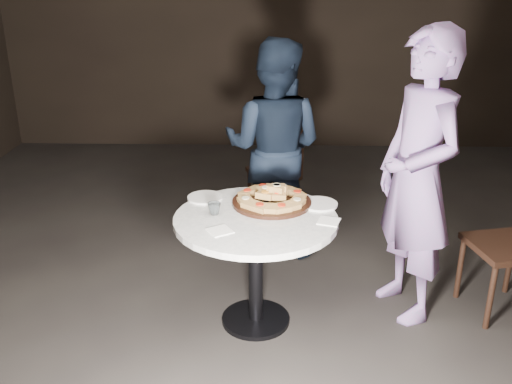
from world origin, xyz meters
TOP-DOWN VIEW (x-y plane):
  - floor at (0.00, 0.00)m, footprint 7.00×7.00m
  - table at (-0.05, -0.15)m, footprint 1.06×1.06m
  - serving_board at (0.04, 0.04)m, footprint 0.48×0.48m
  - focaccia_pile at (0.04, 0.04)m, footprint 0.42×0.42m
  - plate_left at (-0.36, 0.12)m, footprint 0.27×0.27m
  - plate_right at (0.32, 0.03)m, footprint 0.29×0.29m
  - water_glass at (-0.29, -0.12)m, footprint 0.08×0.08m
  - napkin_near at (-0.23, -0.34)m, footprint 0.16×0.16m
  - napkin_far at (0.36, -0.20)m, footprint 0.15×0.15m
  - chair_far at (0.08, 1.33)m, footprint 0.48×0.49m
  - diner_navy at (0.05, 0.88)m, footprint 0.90×0.78m
  - diner_teal at (0.88, 0.03)m, footprint 0.60×0.74m

SIDE VIEW (x-z plane):
  - floor at x=0.00m, z-range 0.00..0.00m
  - chair_far at x=0.08m, z-range 0.06..0.86m
  - table at x=-0.05m, z-range 0.22..0.92m
  - napkin_far at x=0.36m, z-range 0.70..0.70m
  - napkin_near at x=-0.23m, z-range 0.70..0.70m
  - plate_left at x=-0.36m, z-range 0.70..0.71m
  - plate_right at x=0.32m, z-range 0.70..0.71m
  - serving_board at x=0.04m, z-range 0.70..0.72m
  - water_glass at x=-0.29m, z-range 0.70..0.77m
  - focaccia_pile at x=0.04m, z-range 0.69..0.81m
  - diner_navy at x=0.05m, z-range 0.00..1.57m
  - diner_teal at x=0.88m, z-range 0.00..1.74m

